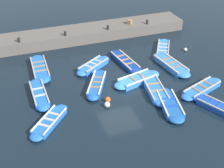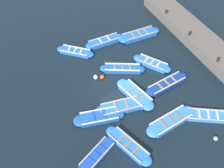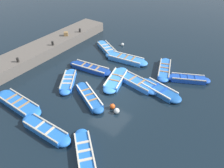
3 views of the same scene
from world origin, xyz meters
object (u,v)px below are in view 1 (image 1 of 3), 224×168
Objects in this scene: bollard_mid_south at (108,27)px; bollard_south at (147,22)px; boat_far_corner at (202,89)px; boat_bow_out at (97,85)px; bollard_mid_north at (65,33)px; boat_outer_left at (163,49)px; boat_centre at (170,104)px; wooden_crate at (130,22)px; boat_mid_row at (125,62)px; buoy_orange_near at (108,100)px; boat_drifting at (218,108)px; boat_broadside at (93,66)px; boat_outer_right at (171,65)px; buoy_yellow_far at (107,105)px; boat_inner_gap at (50,122)px; boat_tucked at (39,94)px; boat_end_of_row at (40,68)px; buoy_white_drifting at (185,50)px; boat_alongside at (137,80)px; bollard_north at (19,40)px; boat_near_quay at (155,89)px.

bollard_mid_south is 3.57m from bollard_south.
boat_bow_out is (-2.71, -6.08, 0.02)m from boat_far_corner.
bollard_mid_north is at bearing -90.00° from bollard_mid_south.
boat_outer_left is 7.20m from boat_bow_out.
wooden_crate is at bearing 170.08° from boat_centre.
boat_mid_row is 5.86m from bollard_south.
boat_outer_left reaches higher than buoy_orange_near.
bollard_south reaches higher than boat_drifting.
boat_far_corner is (5.12, 5.57, -0.02)m from boat_broadside.
boat_outer_right reaches higher than buoy_yellow_far.
boat_outer_right is (2.50, -0.72, 0.03)m from boat_outer_left.
boat_outer_right is (1.73, 5.23, -0.00)m from boat_broadside.
boat_inner_gap is at bearing -90.39° from boat_far_corner.
buoy_orange_near is (-1.68, -3.26, 0.01)m from boat_centre.
wooden_crate is at bearing -162.70° from boat_outer_left.
boat_tucked is 9.92× the size of wooden_crate.
boat_mid_row reaches higher than boat_far_corner.
bollard_mid_north is (-6.63, -0.50, 0.89)m from boat_bow_out.
boat_outer_left is at bearing 89.25° from boat_end_of_row.
boat_centre is 13.17× the size of buoy_white_drifting.
boat_far_corner is at bearing -20.69° from buoy_white_drifting.
buoy_yellow_far is (1.91, -2.77, 0.00)m from boat_alongside.
boat_inner_gap is 12.69m from buoy_white_drifting.
buoy_white_drifting is at bearing 101.51° from boat_tucked.
bollard_mid_north and bollard_south have the same top height.
boat_tucked is at bearing 3.67° from bollard_north.
boat_far_corner is 10.09× the size of wooden_crate.
wooden_crate reaches higher than boat_far_corner.
boat_outer_left is 1.22× the size of boat_inner_gap.
boat_bow_out is 2.26m from buoy_yellow_far.
bollard_mid_south is at bearing -76.87° from wooden_crate.
boat_outer_right is (-0.68, 5.74, -0.00)m from boat_bow_out.
bollard_north is (-9.34, -10.16, 0.91)m from boat_far_corner.
boat_far_corner is at bearing 33.02° from boat_mid_row.
boat_centre is (3.62, 7.03, -0.02)m from boat_tucked.
boat_bow_out is 4.85m from boat_centre.
boat_broadside is at bearing -154.14° from boat_centre.
buoy_yellow_far is (-0.38, 3.45, 0.02)m from boat_inner_gap.
boat_drifting is 8.90m from boat_broadside.
bollard_north is at bearing -121.24° from boat_outer_right.
boat_tucked is at bearing -116.97° from boat_drifting.
boat_inner_gap is (2.77, 0.12, -0.03)m from boat_tucked.
boat_alongside is 10.09× the size of wooden_crate.
boat_near_quay is at bearing 97.26° from boat_inner_gap.
bollard_north is at bearing -90.00° from bollard_mid_south.
boat_broadside is at bearing -146.69° from boat_near_quay.
boat_bow_out is (-0.35, -2.69, 0.01)m from boat_alongside.
bollard_mid_south reaches higher than boat_outer_right.
boat_bow_out is 8.44m from buoy_white_drifting.
boat_far_corner is at bearing 35.19° from bollard_mid_north.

